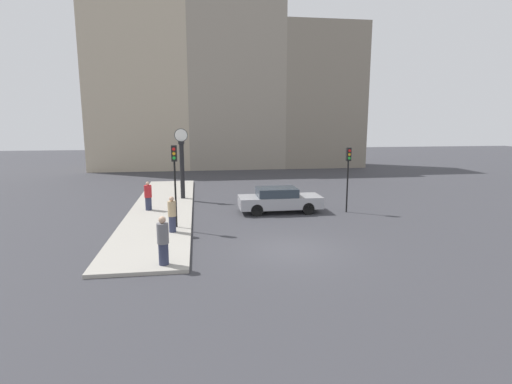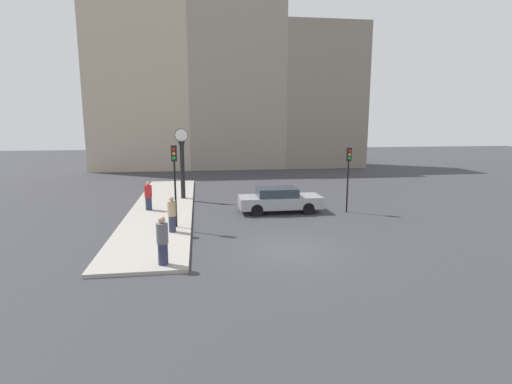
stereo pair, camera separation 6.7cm
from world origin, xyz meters
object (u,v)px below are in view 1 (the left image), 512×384
at_px(sedan_car, 279,200).
at_px(pedestrian_grey_jacket, 163,241).
at_px(traffic_light_far, 348,166).
at_px(traffic_light_near, 175,169).
at_px(pedestrian_red_top, 148,196).
at_px(pedestrian_tan_coat, 172,214).
at_px(street_clock, 182,164).

height_order(sedan_car, pedestrian_grey_jacket, pedestrian_grey_jacket).
distance_m(traffic_light_far, pedestrian_grey_jacket, 12.56).
bearing_deg(traffic_light_near, pedestrian_red_top, 113.75).
xyz_separation_m(sedan_car, pedestrian_tan_coat, (-5.87, -3.88, 0.24)).
distance_m(traffic_light_near, pedestrian_grey_jacket, 5.53).
bearing_deg(pedestrian_tan_coat, street_clock, 88.53).
relative_size(traffic_light_near, street_clock, 0.86).
bearing_deg(street_clock, pedestrian_red_top, -119.11).
distance_m(street_clock, pedestrian_grey_jacket, 12.65).
height_order(street_clock, pedestrian_tan_coat, street_clock).
distance_m(traffic_light_near, traffic_light_far, 9.94).
xyz_separation_m(traffic_light_far, pedestrian_red_top, (-11.41, 1.60, -1.73)).
height_order(pedestrian_red_top, pedestrian_tan_coat, pedestrian_tan_coat).
height_order(street_clock, pedestrian_red_top, street_clock).
height_order(traffic_light_far, pedestrian_red_top, traffic_light_far).
xyz_separation_m(sedan_car, pedestrian_grey_jacket, (-5.94, -8.20, 0.29)).
distance_m(pedestrian_red_top, pedestrian_tan_coat, 5.18).
height_order(traffic_light_far, pedestrian_grey_jacket, traffic_light_far).
relative_size(sedan_car, pedestrian_grey_jacket, 2.65).
bearing_deg(pedestrian_red_top, pedestrian_tan_coat, -71.50).
relative_size(sedan_car, traffic_light_near, 1.20).
bearing_deg(traffic_light_near, street_clock, 89.47).
height_order(sedan_car, traffic_light_far, traffic_light_far).
relative_size(traffic_light_far, pedestrian_red_top, 2.26).
relative_size(sedan_car, traffic_light_far, 1.27).
bearing_deg(street_clock, sedan_car, -37.65).
relative_size(pedestrian_red_top, pedestrian_tan_coat, 0.99).
relative_size(traffic_light_far, street_clock, 0.82).
xyz_separation_m(sedan_car, traffic_light_far, (3.89, -0.56, 1.95)).
relative_size(sedan_car, pedestrian_red_top, 2.86).
bearing_deg(traffic_light_far, pedestrian_tan_coat, -161.24).
bearing_deg(traffic_light_near, pedestrian_tan_coat, -99.59).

